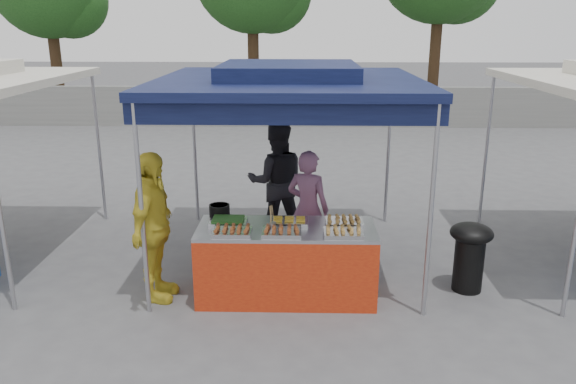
{
  "coord_description": "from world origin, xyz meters",
  "views": [
    {
      "loc": [
        0.17,
        -5.99,
        3.05
      ],
      "look_at": [
        0.0,
        0.6,
        1.05
      ],
      "focal_mm": 35.0,
      "sensor_mm": 36.0,
      "label": 1
    }
  ],
  "objects_px": {
    "vendor_woman": "(308,209)",
    "cooking_pot": "(219,210)",
    "wok_burner": "(470,251)",
    "customer_person": "(153,228)",
    "vendor_table": "(286,262)",
    "helper_man": "(277,181)"
  },
  "relations": [
    {
      "from": "customer_person",
      "to": "vendor_table",
      "type": "bearing_deg",
      "value": -81.23
    },
    {
      "from": "customer_person",
      "to": "wok_burner",
      "type": "bearing_deg",
      "value": -79.81
    },
    {
      "from": "vendor_table",
      "to": "helper_man",
      "type": "distance_m",
      "value": 1.9
    },
    {
      "from": "wok_burner",
      "to": "helper_man",
      "type": "bearing_deg",
      "value": 159.68
    },
    {
      "from": "vendor_table",
      "to": "cooking_pot",
      "type": "xyz_separation_m",
      "value": [
        -0.8,
        0.35,
        0.5
      ]
    },
    {
      "from": "cooking_pot",
      "to": "wok_burner",
      "type": "distance_m",
      "value": 2.97
    },
    {
      "from": "vendor_woman",
      "to": "customer_person",
      "type": "relative_size",
      "value": 0.89
    },
    {
      "from": "wok_burner",
      "to": "vendor_woman",
      "type": "height_order",
      "value": "vendor_woman"
    },
    {
      "from": "vendor_table",
      "to": "customer_person",
      "type": "height_order",
      "value": "customer_person"
    },
    {
      "from": "vendor_table",
      "to": "cooking_pot",
      "type": "bearing_deg",
      "value": 156.22
    },
    {
      "from": "helper_man",
      "to": "wok_burner",
      "type": "bearing_deg",
      "value": 139.14
    },
    {
      "from": "cooking_pot",
      "to": "customer_person",
      "type": "distance_m",
      "value": 0.81
    },
    {
      "from": "cooking_pot",
      "to": "vendor_woman",
      "type": "distance_m",
      "value": 1.2
    },
    {
      "from": "wok_burner",
      "to": "customer_person",
      "type": "distance_m",
      "value": 3.64
    },
    {
      "from": "vendor_woman",
      "to": "cooking_pot",
      "type": "bearing_deg",
      "value": 50.74
    },
    {
      "from": "customer_person",
      "to": "vendor_woman",
      "type": "bearing_deg",
      "value": -54.64
    },
    {
      "from": "vendor_table",
      "to": "helper_man",
      "type": "relative_size",
      "value": 1.16
    },
    {
      "from": "wok_burner",
      "to": "customer_person",
      "type": "xyz_separation_m",
      "value": [
        -3.61,
        -0.3,
        0.37
      ]
    },
    {
      "from": "cooking_pot",
      "to": "helper_man",
      "type": "relative_size",
      "value": 0.14
    },
    {
      "from": "helper_man",
      "to": "customer_person",
      "type": "xyz_separation_m",
      "value": [
        -1.28,
        -1.92,
        -0.0
      ]
    },
    {
      "from": "vendor_woman",
      "to": "customer_person",
      "type": "distance_m",
      "value": 2.0
    },
    {
      "from": "wok_burner",
      "to": "vendor_woman",
      "type": "bearing_deg",
      "value": 174.33
    }
  ]
}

